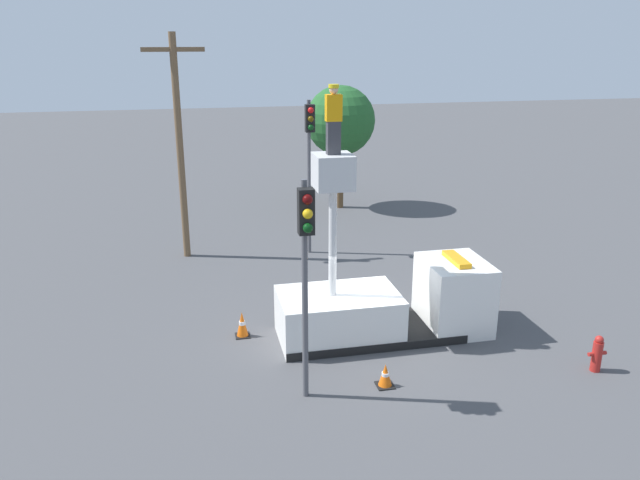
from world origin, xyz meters
name	(u,v)px	position (x,y,z in m)	size (l,w,h in m)	color
ground_plane	(368,335)	(0.00, 0.00, 0.00)	(120.00, 120.00, 0.00)	#4C4C4F
bucket_truck	(386,304)	(0.49, 0.00, 0.92)	(6.00, 2.16, 5.26)	black
worker	(334,120)	(-1.07, 0.00, 6.14)	(0.40, 0.26, 1.75)	#38383D
traffic_light_pole	(306,250)	(-2.34, -2.84, 3.72)	(0.34, 0.57, 5.25)	#515156
traffic_light_across	(310,148)	(-0.25, 7.24, 4.16)	(0.34, 0.57, 5.91)	#515156
fire_hydrant	(597,354)	(5.10, -3.13, 0.48)	(0.49, 0.25, 0.98)	#B2231E
traffic_cone_rear	(242,325)	(-3.52, 0.69, 0.36)	(0.41, 0.41, 0.75)	black
traffic_cone_curbside	(385,376)	(-0.37, -2.70, 0.28)	(0.42, 0.42, 0.59)	black
tree_left_bg	(340,121)	(2.53, 13.70, 4.25)	(3.31, 3.31, 5.94)	brown
utility_pole	(179,141)	(-4.97, 7.98, 4.46)	(2.20, 0.26, 8.28)	brown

